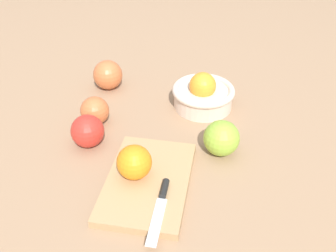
{
  "coord_description": "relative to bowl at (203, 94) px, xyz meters",
  "views": [
    {
      "loc": [
        0.67,
        0.25,
        0.57
      ],
      "look_at": [
        -0.01,
        0.06,
        0.04
      ],
      "focal_mm": 40.92,
      "sensor_mm": 36.0,
      "label": 1
    }
  ],
  "objects": [
    {
      "name": "bowl",
      "position": [
        0.0,
        0.0,
        0.0
      ],
      "size": [
        0.16,
        0.16,
        0.1
      ],
      "color": "beige",
      "rests_on": "ground_plane"
    },
    {
      "name": "cutting_board",
      "position": [
        0.32,
        -0.05,
        -0.03
      ],
      "size": [
        0.27,
        0.19,
        0.02
      ],
      "primitive_type": "cube",
      "rotation": [
        0.0,
        0.0,
        0.1
      ],
      "color": "tan",
      "rests_on": "ground_plane"
    },
    {
      "name": "apple_front_center",
      "position": [
        0.15,
        -0.24,
        -0.0
      ],
      "size": [
        0.07,
        0.07,
        0.07
      ],
      "primitive_type": "sphere",
      "color": "#CC6638",
      "rests_on": "ground_plane"
    },
    {
      "name": "ground_plane",
      "position": [
        0.17,
        -0.11,
        -0.04
      ],
      "size": [
        2.4,
        2.4,
        0.0
      ],
      "primitive_type": "plane",
      "color": "#997556"
    },
    {
      "name": "orange_on_board",
      "position": [
        0.32,
        -0.08,
        0.02
      ],
      "size": [
        0.07,
        0.07,
        0.07
      ],
      "primitive_type": "sphere",
      "color": "orange",
      "rests_on": "cutting_board"
    },
    {
      "name": "apple_back_center",
      "position": [
        0.17,
        0.08,
        0.0
      ],
      "size": [
        0.08,
        0.08,
        0.08
      ],
      "primitive_type": "sphere",
      "color": "#8EB738",
      "rests_on": "ground_plane"
    },
    {
      "name": "knife",
      "position": [
        0.38,
        -0.0,
        -0.02
      ],
      "size": [
        0.16,
        0.03,
        0.01
      ],
      "color": "silver",
      "rests_on": "cutting_board"
    },
    {
      "name": "apple_front_left",
      "position": [
        -0.02,
        -0.28,
        0.0
      ],
      "size": [
        0.08,
        0.08,
        0.08
      ],
      "primitive_type": "sphere",
      "color": "#CC6638",
      "rests_on": "ground_plane"
    },
    {
      "name": "apple_front_right",
      "position": [
        0.23,
        -0.22,
        0.0
      ],
      "size": [
        0.08,
        0.08,
        0.08
      ],
      "primitive_type": "sphere",
      "color": "red",
      "rests_on": "ground_plane"
    }
  ]
}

